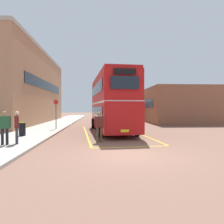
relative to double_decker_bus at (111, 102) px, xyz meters
name	(u,v)px	position (x,y,z in m)	size (l,w,h in m)	color
ground_plane	(110,126)	(0.18, 5.13, -2.51)	(135.60, 135.60, 0.00)	brown
sidewalk_left	(54,124)	(-6.32, 7.53, -2.44)	(4.00, 57.60, 0.14)	#A39E93
brick_building_left	(25,88)	(-10.67, 10.69, 2.14)	(5.62, 23.05, 9.30)	#AD7A56
depot_building_right	(171,106)	(10.05, 14.55, -0.13)	(8.81, 17.02, 4.77)	brown
double_decker_bus	(111,102)	(0.00, 0.00, 0.00)	(3.63, 10.80, 4.75)	black
single_deck_bus	(124,110)	(3.31, 18.32, -0.88)	(3.03, 8.99, 3.02)	black
pedestrian_boarding	(99,124)	(-1.05, -5.62, -1.45)	(0.56, 0.42, 1.81)	#473828
pedestrian_waiting_near	(17,125)	(-5.43, -6.77, -1.37)	(0.37, 0.55, 1.73)	#2D2D38
pedestrian_waiting_far	(5,125)	(-5.93, -7.08, -1.36)	(0.57, 0.33, 1.74)	black
litter_bin	(22,129)	(-6.30, -3.38, -1.91)	(0.46, 0.46, 0.92)	black
bus_stop_sign	(56,111)	(-4.95, 1.44, -0.78)	(0.44, 0.12, 2.65)	#4C4C51
bay_marking_yellow	(114,134)	(0.09, -1.97, -2.51)	(5.48, 13.00, 0.01)	gold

